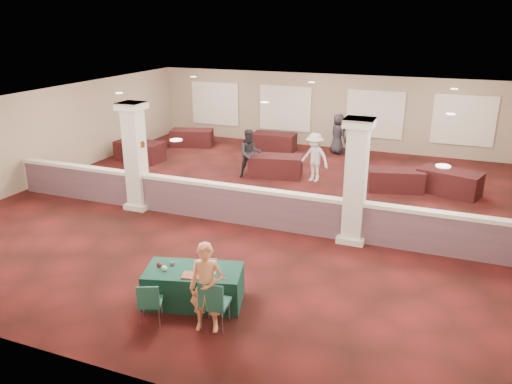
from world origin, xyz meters
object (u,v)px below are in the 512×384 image
at_px(far_table_front_center, 275,166).
at_px(far_table_back_left, 192,138).
at_px(near_table, 194,286).
at_px(far_table_back_right, 449,182).
at_px(far_table_front_left, 140,151).
at_px(attendee_a, 250,154).
at_px(conf_chair_main, 213,301).
at_px(attendee_b, 314,157).
at_px(far_table_back_center, 274,142).
at_px(attendee_c, 353,140).
at_px(conf_chair_side, 149,300).
at_px(attendee_d, 338,134).
at_px(woman, 207,288).
at_px(far_table_front_right, 395,180).

bearing_deg(far_table_front_center, far_table_back_left, 149.84).
height_order(near_table, far_table_back_right, far_table_back_right).
bearing_deg(far_table_front_left, near_table, -50.54).
bearing_deg(attendee_a, far_table_front_left, 142.39).
bearing_deg(conf_chair_main, far_table_back_right, 60.85).
height_order(near_table, attendee_b, attendee_b).
xyz_separation_m(conf_chair_main, far_table_back_center, (-3.39, 12.82, -0.21)).
relative_size(attendee_a, attendee_b, 1.01).
bearing_deg(far_table_back_center, attendee_c, -8.66).
distance_m(conf_chair_side, attendee_d, 13.63).
height_order(far_table_back_left, attendee_a, attendee_a).
xyz_separation_m(far_table_back_left, far_table_back_center, (3.69, 0.60, 0.00)).
relative_size(far_table_front_left, attendee_a, 1.10).
distance_m(far_table_front_left, attendee_b, 7.27).
bearing_deg(woman, conf_chair_main, 12.50).
distance_m(far_table_front_left, far_table_front_center, 5.81).
bearing_deg(far_table_back_center, near_table, -77.85).
bearing_deg(far_table_back_center, attendee_b, -51.98).
bearing_deg(conf_chair_main, far_table_front_right, 69.54).
distance_m(far_table_front_center, attendee_c, 3.72).
xyz_separation_m(far_table_front_left, far_table_back_left, (0.81, 2.90, -0.02)).
height_order(far_table_back_center, attendee_d, attendee_d).
bearing_deg(conf_chair_side, attendee_d, 63.65).
bearing_deg(attendee_a, far_table_front_right, -28.44).
bearing_deg(attendee_d, far_table_front_center, 109.84).
relative_size(woman, far_table_front_left, 0.91).
distance_m(conf_chair_main, attendee_c, 12.29).
bearing_deg(far_table_front_left, far_table_front_right, 0.00).
distance_m(far_table_back_left, attendee_d, 6.48).
bearing_deg(far_table_front_left, conf_chair_main, -49.77).
relative_size(conf_chair_main, attendee_b, 0.58).
height_order(far_table_back_center, far_table_back_right, far_table_back_right).
bearing_deg(attendee_c, woman, -155.81).
height_order(woman, attendee_c, attendee_c).
height_order(far_table_front_right, attendee_b, attendee_b).
relative_size(far_table_front_center, far_table_back_right, 0.98).
xyz_separation_m(attendee_c, attendee_d, (-0.82, 1.03, -0.02)).
relative_size(near_table, conf_chair_side, 2.24).
xyz_separation_m(near_table, far_table_back_center, (-2.62, 12.14, 0.01)).
xyz_separation_m(conf_chair_side, woman, (1.08, 0.25, 0.36)).
xyz_separation_m(far_table_front_center, attendee_c, (2.19, 2.97, 0.48)).
bearing_deg(attendee_c, attendee_a, 163.32).
relative_size(far_table_front_right, far_table_back_center, 0.96).
xyz_separation_m(far_table_back_center, attendee_c, (3.50, -0.53, 0.49)).
xyz_separation_m(woman, attendee_b, (-0.53, 9.35, -0.00)).
xyz_separation_m(far_table_back_left, attendee_c, (7.19, 0.07, 0.50)).
relative_size(far_table_front_right, far_table_back_left, 0.97).
xyz_separation_m(far_table_back_center, far_table_back_right, (7.22, -3.20, 0.01)).
bearing_deg(far_table_front_right, attendee_a, -175.45).
bearing_deg(far_table_back_left, far_table_front_center, -30.16).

